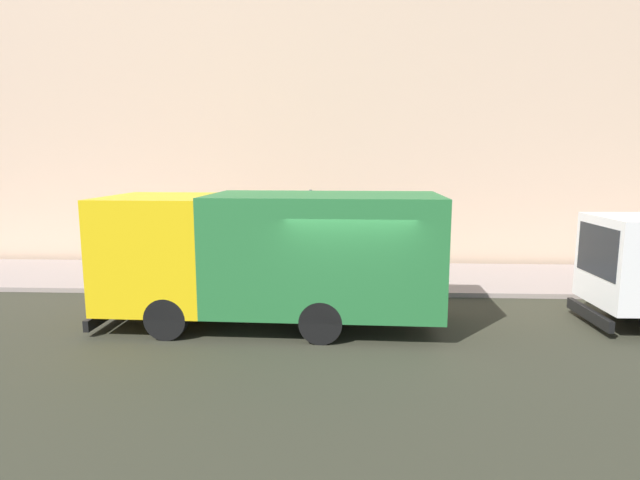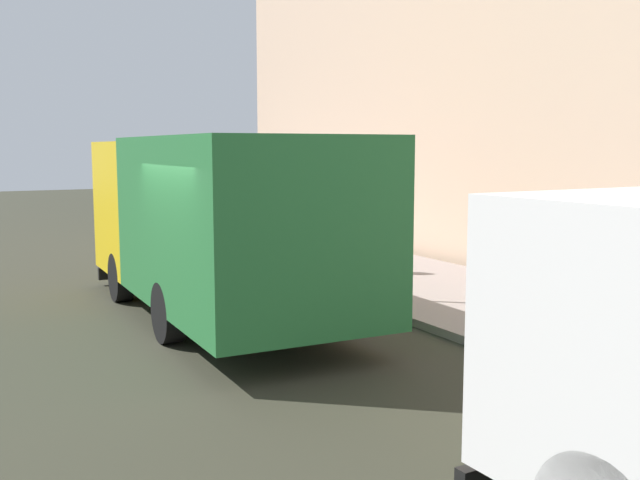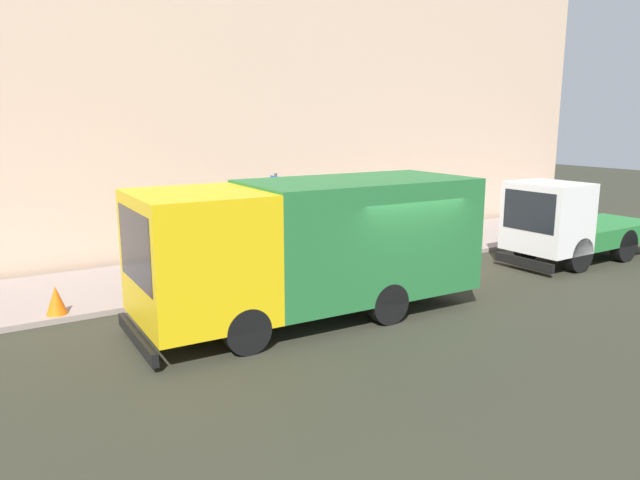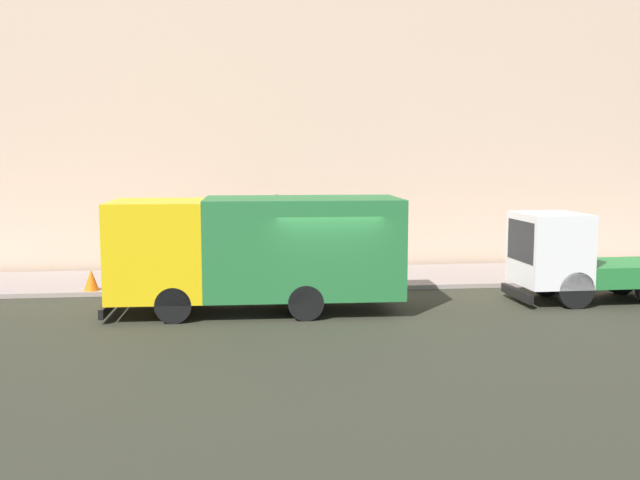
{
  "view_description": "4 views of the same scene",
  "coord_description": "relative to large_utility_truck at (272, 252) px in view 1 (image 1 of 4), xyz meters",
  "views": [
    {
      "loc": [
        -10.33,
        0.12,
        3.62
      ],
      "look_at": [
        1.65,
        0.69,
        1.73
      ],
      "focal_mm": 28.83,
      "sensor_mm": 36.0,
      "label": 1
    },
    {
      "loc": [
        -3.49,
        -9.24,
        2.73
      ],
      "look_at": [
        1.75,
        0.35,
        1.34
      ],
      "focal_mm": 41.03,
      "sensor_mm": 36.0,
      "label": 2
    },
    {
      "loc": [
        -9.67,
        7.93,
        4.15
      ],
      "look_at": [
        0.9,
        1.3,
        1.58
      ],
      "focal_mm": 33.3,
      "sensor_mm": 36.0,
      "label": 3
    },
    {
      "loc": [
        -17.43,
        2.22,
        3.96
      ],
      "look_at": [
        1.18,
        0.02,
        1.73
      ],
      "focal_mm": 40.39,
      "sensor_mm": 36.0,
      "label": 4
    }
  ],
  "objects": [
    {
      "name": "sidewalk",
      "position": [
        4.35,
        -1.7,
        -1.56
      ],
      "size": [
        3.94,
        30.0,
        0.13
      ],
      "primitive_type": "cube",
      "color": "gray",
      "rests_on": "ground"
    },
    {
      "name": "ground",
      "position": [
        -0.62,
        -1.7,
        -1.62
      ],
      "size": [
        80.0,
        80.0,
        0.0
      ],
      "primitive_type": "plane",
      "color": "#2F2F23"
    },
    {
      "name": "street_sign_post",
      "position": [
        2.8,
        -0.67,
        0.08
      ],
      "size": [
        0.44,
        0.08,
        2.69
      ],
      "color": "#4C5156",
      "rests_on": "sidewalk"
    },
    {
      "name": "traffic_cone_orange",
      "position": [
        2.68,
        4.61,
        -1.19
      ],
      "size": [
        0.43,
        0.43,
        0.61
      ],
      "primitive_type": "cone",
      "color": "orange",
      "rests_on": "sidewalk"
    },
    {
      "name": "large_utility_truck",
      "position": [
        0.0,
        0.0,
        0.0
      ],
      "size": [
        2.78,
        7.38,
        2.88
      ],
      "rotation": [
        0.0,
        0.0,
        -0.03
      ],
      "color": "gold",
      "rests_on": "ground"
    },
    {
      "name": "pedestrian_walking",
      "position": [
        3.75,
        2.08,
        -0.59
      ],
      "size": [
        0.4,
        0.4,
        1.71
      ],
      "rotation": [
        0.0,
        0.0,
        6.1
      ],
      "color": "black",
      "rests_on": "sidewalk"
    },
    {
      "name": "building_facade",
      "position": [
        6.82,
        -1.7,
        4.72
      ],
      "size": [
        0.5,
        30.0,
        12.68
      ],
      "primitive_type": "cube",
      "color": "#D2AF92",
      "rests_on": "ground"
    }
  ]
}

